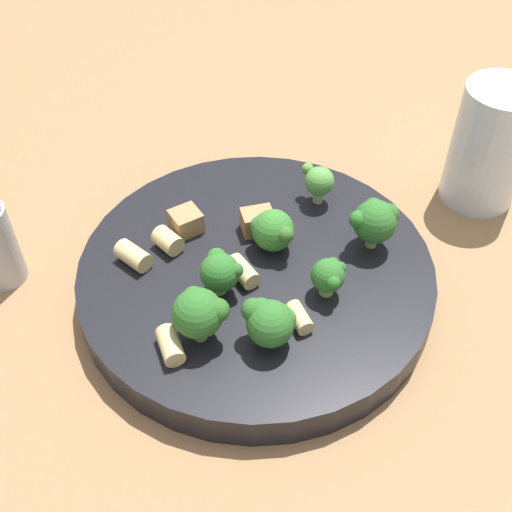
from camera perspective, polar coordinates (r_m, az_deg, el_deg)
ground_plane at (r=0.54m, az=0.00°, el=-2.93°), size 2.00×2.00×0.00m
pasta_bowl at (r=0.53m, az=0.00°, el=-1.67°), size 0.29×0.29×0.03m
broccoli_floret_0 at (r=0.56m, az=5.25°, el=6.74°), size 0.03×0.03×0.04m
broccoli_floret_1 at (r=0.49m, az=6.51°, el=-1.73°), size 0.03×0.03×0.03m
broccoli_floret_2 at (r=0.52m, az=10.52°, el=3.16°), size 0.04×0.04×0.04m
broccoli_floret_3 at (r=0.52m, az=1.74°, el=2.18°), size 0.03×0.04×0.04m
broccoli_floret_4 at (r=0.45m, az=-5.07°, el=-5.01°), size 0.04×0.04×0.05m
broccoli_floret_5 at (r=0.45m, az=1.16°, el=-5.79°), size 0.03×0.04×0.04m
broccoli_floret_6 at (r=0.48m, az=-3.19°, el=-1.37°), size 0.03×0.03×0.04m
rigatoni_0 at (r=0.47m, az=3.86°, el=-5.47°), size 0.02×0.03×0.01m
rigatoni_1 at (r=0.50m, az=-0.83°, el=-1.56°), size 0.02×0.03×0.02m
rigatoni_2 at (r=0.52m, az=-10.85°, el=0.01°), size 0.02×0.03×0.02m
rigatoni_3 at (r=0.46m, az=-7.47°, el=-7.98°), size 0.03×0.03×0.02m
rigatoni_4 at (r=0.53m, az=-7.85°, el=1.35°), size 0.02×0.03×0.02m
chicken_chunk_0 at (r=0.54m, az=0.13°, el=3.10°), size 0.03×0.03×0.02m
chicken_chunk_1 at (r=0.54m, az=-6.12°, el=3.19°), size 0.03×0.03×0.02m
drinking_glass at (r=0.63m, az=19.91°, el=8.65°), size 0.07×0.07×0.12m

